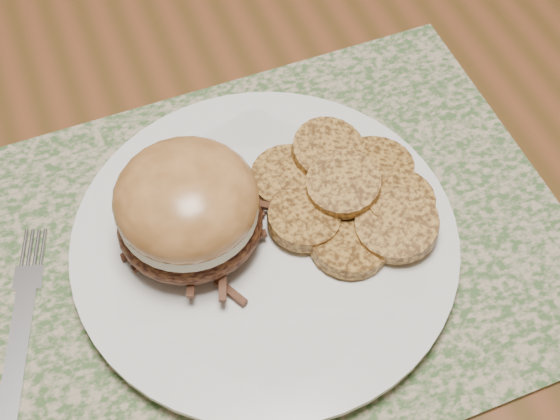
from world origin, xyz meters
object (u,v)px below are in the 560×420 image
object	(u,v)px
dinner_plate	(265,242)
fork	(20,334)
dining_table	(84,178)
pork_sandwich	(188,209)

from	to	relation	value
dinner_plate	fork	size ratio (longest dim) A/B	1.58
dining_table	dinner_plate	world-z (taller)	dinner_plate
fork	dining_table	bearing A→B (deg)	87.92
dinner_plate	pork_sandwich	world-z (taller)	pork_sandwich
dining_table	pork_sandwich	size ratio (longest dim) A/B	12.79
pork_sandwich	fork	size ratio (longest dim) A/B	0.71
dinner_plate	fork	distance (m)	0.18
pork_sandwich	fork	world-z (taller)	pork_sandwich
dining_table	pork_sandwich	world-z (taller)	pork_sandwich
dining_table	pork_sandwich	xyz separation A→B (m)	(0.06, -0.16, 0.14)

